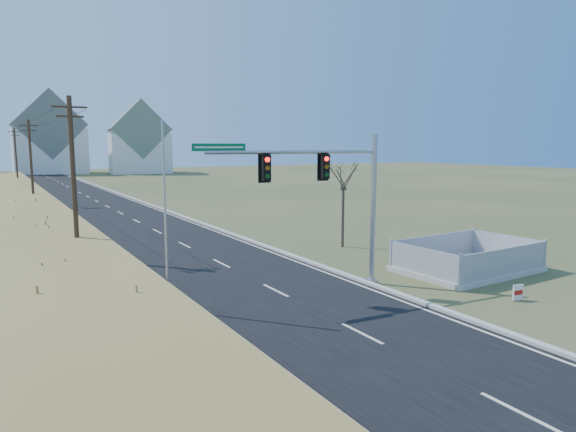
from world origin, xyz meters
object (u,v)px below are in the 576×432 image
at_px(fence_enclosure, 467,265).
at_px(flagpole, 166,237).
at_px(open_sign, 518,292).
at_px(traffic_signal_mast, 338,194).
at_px(bare_tree, 343,174).

bearing_deg(fence_enclosure, flagpole, 172.11).
relative_size(open_sign, flagpole, 0.09).
bearing_deg(open_sign, fence_enclosure, 72.45).
distance_m(traffic_signal_mast, open_sign, 8.47).
relative_size(traffic_signal_mast, bare_tree, 1.51).
distance_m(traffic_signal_mast, flagpole, 7.67).
xyz_separation_m(fence_enclosure, flagpole, (-15.13, 1.43, 2.62)).
height_order(traffic_signal_mast, bare_tree, traffic_signal_mast).
xyz_separation_m(traffic_signal_mast, flagpole, (-7.52, 0.70, -1.34)).
height_order(flagpole, bare_tree, flagpole).
xyz_separation_m(traffic_signal_mast, open_sign, (5.35, -5.28, -3.91)).
bearing_deg(bare_tree, open_sign, -92.28).
distance_m(traffic_signal_mast, fence_enclosure, 8.60).
relative_size(traffic_signal_mast, flagpole, 1.18).
distance_m(traffic_signal_mast, bare_tree, 9.56).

